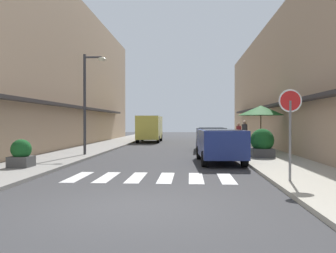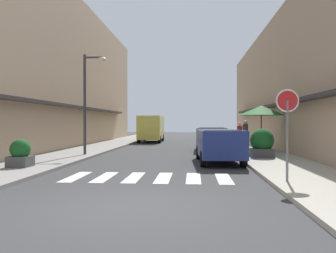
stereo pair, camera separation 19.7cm
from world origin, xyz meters
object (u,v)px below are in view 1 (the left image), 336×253
cafe_umbrella (261,111)px  pedestrian_walking_far (239,134)px  street_lamp (88,93)px  planter_midblock (262,143)px  delivery_van (150,127)px  parked_car_near (220,142)px  planter_corner (21,154)px  round_street_sign (290,111)px  parked_car_mid (210,136)px  pedestrian_walking_near (245,134)px

cafe_umbrella → pedestrian_walking_far: 4.14m
street_lamp → planter_midblock: bearing=-5.7°
delivery_van → pedestrian_walking_far: (6.90, -7.76, -0.43)m
parked_car_near → planter_corner: (-7.55, -2.80, -0.31)m
round_street_sign → pedestrian_walking_far: bearing=88.0°
planter_corner → pedestrian_walking_far: 14.59m
pedestrian_walking_far → parked_car_near: bearing=-175.3°
parked_car_mid → planter_corner: size_ratio=4.14×
parked_car_mid → pedestrian_walking_near: size_ratio=2.39×
parked_car_mid → pedestrian_walking_near: 2.23m
cafe_umbrella → planter_corner: bearing=-144.7°
cafe_umbrella → planter_midblock: 3.47m
parked_car_near → round_street_sign: size_ratio=1.72×
planter_midblock → round_street_sign: bearing=-95.2°
round_street_sign → planter_corner: 9.53m
cafe_umbrella → planter_corner: size_ratio=2.53×
cafe_umbrella → pedestrian_walking_far: cafe_umbrella is taller
parked_car_near → pedestrian_walking_near: size_ratio=2.50×
cafe_umbrella → planter_corner: cafe_umbrella is taller
cafe_umbrella → pedestrian_walking_far: bearing=100.2°
pedestrian_walking_far → planter_corner: bearing=157.4°
parked_car_near → street_lamp: (-6.53, 2.30, 2.37)m
round_street_sign → pedestrian_walking_near: 12.53m
street_lamp → cafe_umbrella: street_lamp is taller
street_lamp → planter_corner: street_lamp is taller
delivery_van → street_lamp: (-1.60, -13.70, 1.88)m
round_street_sign → pedestrian_walking_near: round_street_sign is taller
parked_car_mid → delivery_van: bearing=118.1°
parked_car_near → pedestrian_walking_near: bearing=72.9°
round_street_sign → cafe_umbrella: cafe_umbrella is taller
cafe_umbrella → street_lamp: bearing=-166.9°
parked_car_near → planter_corner: 8.06m
planter_midblock → planter_corner: bearing=-156.4°
parked_car_mid → delivery_van: (-4.92, 9.21, 0.48)m
round_street_sign → cafe_umbrella: size_ratio=0.99×
delivery_van → planter_corner: bearing=-98.0°
street_lamp → cafe_umbrella: 9.48m
round_street_sign → street_lamp: street_lamp is taller
planter_corner → pedestrian_walking_near: bearing=45.6°
parked_car_mid → pedestrian_walking_far: 2.45m
street_lamp → planter_corner: (-1.03, -5.10, -2.68)m
parked_car_mid → planter_corner: parked_car_mid is taller
round_street_sign → street_lamp: (-8.04, 7.62, 1.19)m
parked_car_near → planter_midblock: bearing=33.8°
parked_car_mid → delivery_van: delivery_van is taller
planter_corner → parked_car_mid: bearing=51.8°
pedestrian_walking_near → delivery_van: bearing=-136.9°
cafe_umbrella → planter_corner: 12.65m
parked_car_mid → street_lamp: bearing=-145.4°
parked_car_mid → cafe_umbrella: 3.87m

